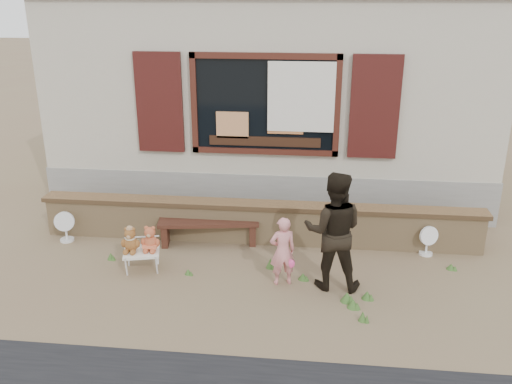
# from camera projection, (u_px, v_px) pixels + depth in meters

# --- Properties ---
(ground) EXTENTS (80.00, 80.00, 0.00)m
(ground) POSITION_uv_depth(u_px,v_px,m) (251.00, 270.00, 7.91)
(ground) COLOR brown
(ground) RESTS_ON ground
(shopfront) EXTENTS (8.04, 5.13, 4.00)m
(shopfront) POSITION_uv_depth(u_px,v_px,m) (276.00, 84.00, 11.40)
(shopfront) COLOR gray
(shopfront) RESTS_ON ground
(brick_wall) EXTENTS (7.10, 0.36, 0.67)m
(brick_wall) POSITION_uv_depth(u_px,v_px,m) (259.00, 222.00, 8.72)
(brick_wall) COLOR tan
(brick_wall) RESTS_ON ground
(bench) EXTENTS (1.62, 0.57, 0.41)m
(bench) POSITION_uv_depth(u_px,v_px,m) (209.00, 227.00, 8.63)
(bench) COLOR #361B13
(bench) RESTS_ON ground
(folding_chair) EXTENTS (0.60, 0.55, 0.31)m
(folding_chair) POSITION_uv_depth(u_px,v_px,m) (142.00, 252.00, 7.83)
(folding_chair) COLOR white
(folding_chair) RESTS_ON ground
(teddy_bear_left) EXTENTS (0.33, 0.30, 0.38)m
(teddy_bear_left) POSITION_uv_depth(u_px,v_px,m) (131.00, 239.00, 7.74)
(teddy_bear_left) COLOR brown
(teddy_bear_left) RESTS_ON folding_chair
(teddy_bear_right) EXTENTS (0.33, 0.30, 0.38)m
(teddy_bear_right) POSITION_uv_depth(u_px,v_px,m) (150.00, 238.00, 7.78)
(teddy_bear_right) COLOR #9C492B
(teddy_bear_right) RESTS_ON folding_chair
(child) EXTENTS (0.42, 0.33, 0.99)m
(child) POSITION_uv_depth(u_px,v_px,m) (283.00, 251.00, 7.39)
(child) COLOR pink
(child) RESTS_ON ground
(adult) EXTENTS (0.83, 0.66, 1.65)m
(adult) POSITION_uv_depth(u_px,v_px,m) (333.00, 231.00, 7.22)
(adult) COLOR black
(adult) RESTS_ON ground
(fan_left) EXTENTS (0.33, 0.22, 0.52)m
(fan_left) POSITION_uv_depth(u_px,v_px,m) (65.00, 226.00, 8.75)
(fan_left) COLOR silver
(fan_left) RESTS_ON ground
(fan_right) EXTENTS (0.31, 0.20, 0.48)m
(fan_right) POSITION_uv_depth(u_px,v_px,m) (427.00, 240.00, 8.30)
(fan_right) COLOR white
(fan_right) RESTS_ON ground
(grass_tufts) EXTENTS (5.19, 1.61, 0.16)m
(grass_tufts) POSITION_uv_depth(u_px,v_px,m) (318.00, 285.00, 7.40)
(grass_tufts) COLOR #3B6126
(grass_tufts) RESTS_ON ground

